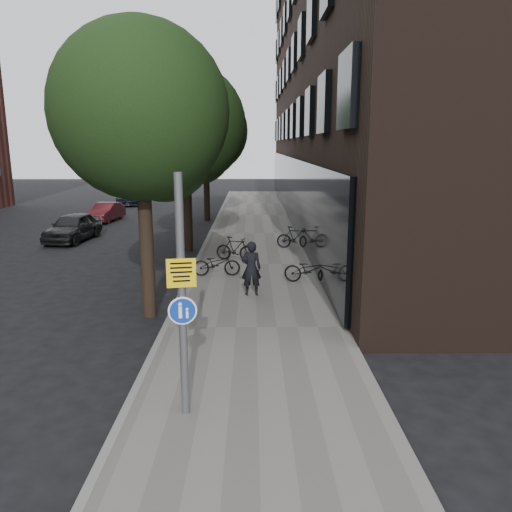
{
  "coord_description": "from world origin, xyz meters",
  "views": [
    {
      "loc": [
        0.15,
        -8.24,
        4.49
      ],
      "look_at": [
        0.24,
        2.92,
        2.0
      ],
      "focal_mm": 35.0,
      "sensor_mm": 36.0,
      "label": 1
    }
  ],
  "objects_px": {
    "signpost": "(182,298)",
    "pedestrian": "(251,268)",
    "parked_car_near": "(73,227)",
    "parked_bike_facade_near": "(310,270)"
  },
  "relations": [
    {
      "from": "parked_bike_facade_near",
      "to": "signpost",
      "type": "bearing_deg",
      "value": 175.11
    },
    {
      "from": "signpost",
      "to": "parked_car_near",
      "type": "xyz_separation_m",
      "value": [
        -7.44,
        15.99,
        -1.46
      ]
    },
    {
      "from": "pedestrian",
      "to": "parked_bike_facade_near",
      "type": "relative_size",
      "value": 0.98
    },
    {
      "from": "signpost",
      "to": "pedestrian",
      "type": "distance_m",
      "value": 6.88
    },
    {
      "from": "pedestrian",
      "to": "parked_car_near",
      "type": "relative_size",
      "value": 0.41
    },
    {
      "from": "signpost",
      "to": "pedestrian",
      "type": "relative_size",
      "value": 2.44
    },
    {
      "from": "signpost",
      "to": "pedestrian",
      "type": "height_order",
      "value": "signpost"
    },
    {
      "from": "signpost",
      "to": "pedestrian",
      "type": "xyz_separation_m",
      "value": [
        1.08,
        6.69,
        -1.19
      ]
    },
    {
      "from": "signpost",
      "to": "parked_car_near",
      "type": "bearing_deg",
      "value": 105.54
    },
    {
      "from": "signpost",
      "to": "parked_bike_facade_near",
      "type": "xyz_separation_m",
      "value": [
        2.97,
        8.0,
        -1.57
      ]
    }
  ]
}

